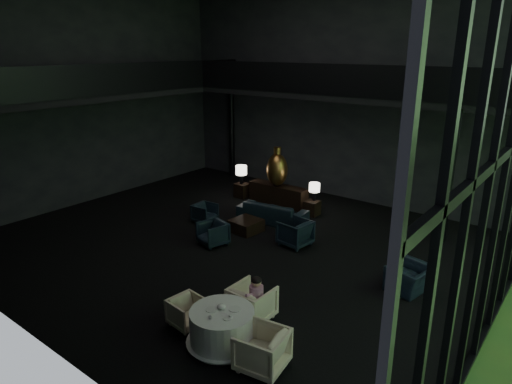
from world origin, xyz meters
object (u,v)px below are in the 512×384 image
Objects in this scene: lounge_armchair_east at (295,230)px; dining_table at (222,330)px; lounge_armchair_west at (205,213)px; lounge_armchair_south at (213,232)px; child at (256,291)px; table_lamp_right at (314,188)px; coffee_table at (246,225)px; dining_chair_east at (262,346)px; dining_chair_north at (252,299)px; table_lamp_left at (241,171)px; side_table_left at (242,190)px; dining_chair_west at (187,313)px; bronze_urn at (277,169)px; window_armchair at (410,275)px; console at (278,195)px; side_table_right at (312,208)px; sofa at (272,207)px.

dining_table is (1.47, -4.85, -0.14)m from lounge_armchair_east.
lounge_armchair_south is (1.46, -1.18, 0.07)m from lounge_armchair_west.
child reaches higher than lounge_armchair_south.
table_lamp_right reaches higher than coffee_table.
dining_chair_east is at bearing -48.46° from coffee_table.
lounge_armchair_east is 0.99× the size of dining_chair_north.
dining_chair_north is (5.50, -6.30, -0.59)m from table_lamp_left.
child reaches higher than lounge_armchair_west.
lounge_armchair_east is at bearing -31.85° from side_table_left.
side_table_left is 8.57m from child.
dining_chair_west reaches higher than side_table_left.
dining_chair_east is at bearing -56.37° from bronze_urn.
coffee_table is (-5.43, 0.47, -0.21)m from window_armchair.
table_lamp_right is at bearing -0.59° from bronze_urn.
console is 2.52× the size of window_armchair.
bronze_urn reaches higher than window_armchair.
side_table_left is 0.59× the size of window_armchair.
lounge_armchair_east reaches higher than side_table_right.
coffee_table is (0.71, -2.77, -0.18)m from console.
coffee_table is (2.31, -2.62, -0.08)m from side_table_left.
window_armchair is 5.33m from dining_chair_west.
child is at bearing -146.80° from dining_chair_east.
sofa is 4.13× the size of lounge_armchair_west.
dining_chair_east reaches higher than lounge_armchair_east.
side_table_right is at bearing -112.54° from window_armchair.
sofa is at bearing 82.09° from coffee_table.
table_lamp_right is 1.00× the size of lounge_armchair_west.
bronze_urn is at bearing -90.00° from console.
child is (5.67, -6.42, 0.50)m from side_table_left.
lounge_armchair_east is 1.83m from coffee_table.
bronze_urn is 1.52× the size of dining_chair_north.
dining_table is at bearing -71.98° from side_table_right.
bronze_urn is at bearing 104.83° from coffee_table.
dining_chair_north reaches higher than side_table_right.
dining_chair_west is at bearing -68.40° from console.
sofa is 1.25m from coffee_table.
dining_table reaches higher than side_table_left.
window_armchair is 1.07× the size of coffee_table.
side_table_left is at bearing 90.00° from table_lamp_left.
side_table_left is 8.34m from window_armchair.
side_table_left is 2.87m from sofa.
dining_chair_west is (4.58, -7.38, 0.03)m from side_table_left.
dining_table is 2.37× the size of dining_chair_west.
dining_table is at bearing 109.57° from sofa.
side_table_right is 2.68m from lounge_armchair_east.
bronze_urn is at bearing -67.37° from sofa.
side_table_left is 3.50m from coffee_table.
lounge_armchair_east is at bearing -70.53° from table_lamp_right.
bronze_urn is 2.29× the size of table_lamp_right.
dining_chair_east is at bearing 116.46° from sofa.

